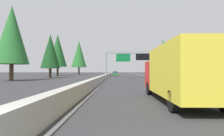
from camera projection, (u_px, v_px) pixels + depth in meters
ground_plane at (110, 76)px, 62.34m from camera, size 320.00×320.00×0.00m
median_barrier at (111, 74)px, 82.35m from camera, size 180.00×0.56×0.90m
shoulder_stripe_right at (142, 75)px, 72.09m from camera, size 160.00×0.16×0.01m
shoulder_stripe_median at (111, 75)px, 72.33m from camera, size 160.00×0.16×0.01m
sign_gantry_overhead at (134, 57)px, 44.03m from camera, size 0.50×12.68×6.06m
box_truck_near_center at (178, 72)px, 10.58m from camera, size 8.50×2.40×2.95m
minivan_far_left at (174, 77)px, 24.34m from camera, size 5.00×1.95×1.69m
sedan_distant_b at (115, 74)px, 64.37m from camera, size 4.40×1.80×1.47m
sedan_near_right at (116, 72)px, 130.52m from camera, size 4.40×1.80×1.47m
conifer_right_near at (181, 52)px, 47.37m from camera, size 4.48×4.48×10.18m
conifer_right_mid at (194, 53)px, 53.19m from camera, size 4.71×4.71×10.70m
conifer_right_far at (163, 53)px, 76.77m from camera, size 6.16×6.16×14.00m
conifer_left_foreground at (12, 35)px, 33.54m from camera, size 5.70×5.70×12.96m
conifer_left_near at (50, 51)px, 47.00m from camera, size 4.60×4.60×10.45m
conifer_left_mid at (58, 51)px, 68.24m from camera, size 6.33×6.33×14.38m
conifer_left_far at (79, 54)px, 89.16m from camera, size 6.75×6.75×15.34m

